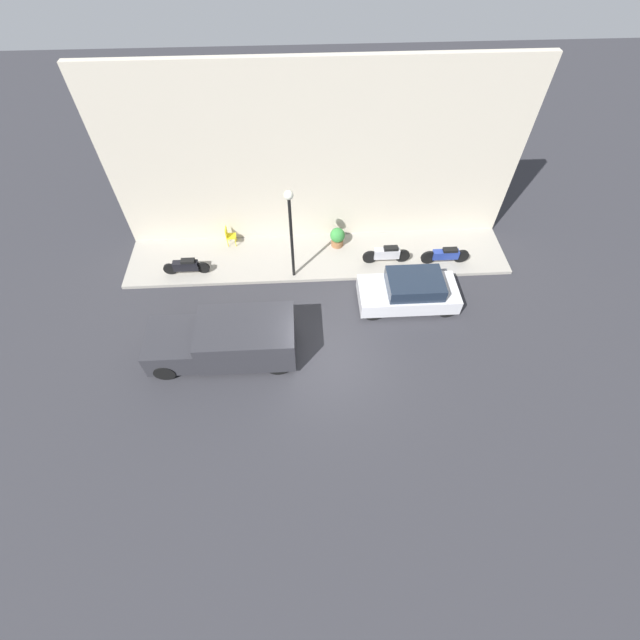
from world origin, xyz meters
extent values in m
plane|color=#2D2D33|center=(0.00, 0.00, 0.00)|extent=(60.00, 60.00, 0.00)
cube|color=gray|center=(5.32, 0.00, 0.07)|extent=(2.82, 16.39, 0.14)
cube|color=beige|center=(6.88, 0.00, 3.78)|extent=(0.30, 16.39, 7.55)
cube|color=silver|center=(2.56, -3.40, 0.50)|extent=(1.76, 3.86, 0.63)
cube|color=#192333|center=(2.56, -3.59, 1.09)|extent=(1.55, 2.12, 0.54)
cylinder|color=black|center=(1.80, -1.96, 0.34)|extent=(0.20, 0.68, 0.68)
cylinder|color=black|center=(3.32, -1.96, 0.34)|extent=(0.20, 0.68, 0.68)
cylinder|color=black|center=(1.80, -4.84, 0.34)|extent=(0.20, 0.68, 0.68)
cylinder|color=black|center=(3.32, -4.84, 0.34)|extent=(0.20, 0.68, 0.68)
cube|color=#2D2D33|center=(0.44, 2.75, 0.92)|extent=(2.04, 3.36, 1.43)
cube|color=#2D2D33|center=(0.44, 5.33, 0.71)|extent=(1.94, 1.81, 1.00)
cube|color=#192333|center=(0.44, 5.60, 0.99)|extent=(1.74, 0.99, 0.40)
cylinder|color=black|center=(-0.45, 5.61, 0.37)|extent=(0.22, 0.75, 0.75)
cylinder|color=black|center=(1.34, 5.61, 0.37)|extent=(0.22, 0.75, 0.75)
cylinder|color=black|center=(-0.45, 1.69, 0.37)|extent=(0.22, 0.75, 0.75)
cylinder|color=black|center=(1.34, 1.69, 0.37)|extent=(0.22, 0.75, 0.75)
cube|color=black|center=(4.57, 5.54, 0.57)|extent=(0.30, 1.03, 0.40)
cube|color=black|center=(4.57, 5.40, 0.83)|extent=(0.27, 0.56, 0.12)
cylinder|color=black|center=(4.57, 6.23, 0.42)|extent=(0.10, 0.54, 0.54)
cylinder|color=black|center=(4.57, 4.85, 0.42)|extent=(0.10, 0.54, 0.54)
cube|color=navy|center=(4.62, -5.39, 0.60)|extent=(0.30, 1.10, 0.37)
cube|color=black|center=(4.62, -5.54, 0.85)|extent=(0.27, 0.60, 0.12)
cylinder|color=black|center=(4.62, -4.68, 0.47)|extent=(0.10, 0.65, 0.65)
cylinder|color=black|center=(4.62, -6.10, 0.47)|extent=(0.10, 0.65, 0.65)
cube|color=#B7B7BF|center=(4.79, -2.89, 0.63)|extent=(0.30, 1.08, 0.45)
cube|color=black|center=(4.79, -3.04, 0.92)|extent=(0.27, 0.59, 0.12)
cylinder|color=black|center=(4.79, -2.19, 0.46)|extent=(0.10, 0.63, 0.63)
cylinder|color=black|center=(4.79, -3.59, 0.46)|extent=(0.10, 0.63, 0.63)
cylinder|color=black|center=(4.23, 1.07, 2.07)|extent=(0.12, 0.12, 3.84)
sphere|color=silver|center=(4.23, 1.07, 4.09)|extent=(0.34, 0.34, 0.34)
cylinder|color=brown|center=(5.98, -0.89, 0.30)|extent=(0.53, 0.53, 0.31)
sphere|color=#337F38|center=(5.98, -0.89, 0.72)|extent=(0.65, 0.65, 0.65)
cube|color=yellow|center=(6.32, 3.80, 0.59)|extent=(0.40, 0.40, 0.04)
cube|color=yellow|center=(6.32, 3.98, 0.82)|extent=(0.40, 0.04, 0.41)
cylinder|color=yellow|center=(6.15, 3.62, 0.36)|extent=(0.04, 0.04, 0.42)
cylinder|color=yellow|center=(6.49, 3.62, 0.36)|extent=(0.04, 0.04, 0.42)
cylinder|color=yellow|center=(6.15, 3.97, 0.36)|extent=(0.04, 0.04, 0.42)
cylinder|color=yellow|center=(6.49, 3.97, 0.36)|extent=(0.04, 0.04, 0.42)
camera|label=1|loc=(-8.51, 0.66, 13.08)|focal=24.00mm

